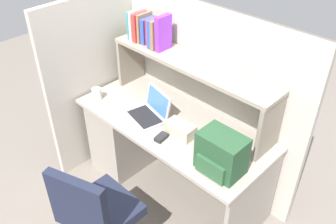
{
  "coord_description": "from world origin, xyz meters",
  "views": [
    {
      "loc": [
        1.56,
        -1.65,
        2.46
      ],
      "look_at": [
        0.0,
        -0.05,
        0.85
      ],
      "focal_mm": 39.31,
      "sensor_mm": 36.0,
      "label": 1
    }
  ],
  "objects_px": {
    "tissue_box": "(180,130)",
    "office_chair": "(98,222)",
    "computer_mouse": "(161,137)",
    "paper_cup": "(97,94)",
    "backpack": "(221,154)",
    "laptop": "(150,111)"
  },
  "relations": [
    {
      "from": "backpack",
      "to": "paper_cup",
      "type": "distance_m",
      "value": 1.26
    },
    {
      "from": "laptop",
      "to": "backpack",
      "type": "height_order",
      "value": "backpack"
    },
    {
      "from": "backpack",
      "to": "tissue_box",
      "type": "bearing_deg",
      "value": 168.81
    },
    {
      "from": "laptop",
      "to": "computer_mouse",
      "type": "xyz_separation_m",
      "value": [
        0.26,
        -0.13,
        -0.03
      ]
    },
    {
      "from": "laptop",
      "to": "tissue_box",
      "type": "bearing_deg",
      "value": -0.46
    },
    {
      "from": "laptop",
      "to": "computer_mouse",
      "type": "bearing_deg",
      "value": -27.64
    },
    {
      "from": "computer_mouse",
      "to": "paper_cup",
      "type": "bearing_deg",
      "value": 172.29
    },
    {
      "from": "backpack",
      "to": "paper_cup",
      "type": "relative_size",
      "value": 2.89
    },
    {
      "from": "tissue_box",
      "to": "office_chair",
      "type": "height_order",
      "value": "office_chair"
    },
    {
      "from": "paper_cup",
      "to": "tissue_box",
      "type": "xyz_separation_m",
      "value": [
        0.83,
        0.14,
        -0.0
      ]
    },
    {
      "from": "laptop",
      "to": "paper_cup",
      "type": "relative_size",
      "value": 3.44
    },
    {
      "from": "tissue_box",
      "to": "backpack",
      "type": "bearing_deg",
      "value": -13.13
    },
    {
      "from": "computer_mouse",
      "to": "paper_cup",
      "type": "xyz_separation_m",
      "value": [
        -0.76,
        -0.01,
        0.04
      ]
    },
    {
      "from": "tissue_box",
      "to": "office_chair",
      "type": "bearing_deg",
      "value": -95.12
    },
    {
      "from": "backpack",
      "to": "office_chair",
      "type": "xyz_separation_m",
      "value": [
        -0.47,
        -0.68,
        -0.47
      ]
    },
    {
      "from": "backpack",
      "to": "computer_mouse",
      "type": "height_order",
      "value": "backpack"
    },
    {
      "from": "laptop",
      "to": "tissue_box",
      "type": "height_order",
      "value": "laptop"
    },
    {
      "from": "backpack",
      "to": "computer_mouse",
      "type": "xyz_separation_m",
      "value": [
        -0.5,
        -0.05,
        -0.12
      ]
    },
    {
      "from": "backpack",
      "to": "office_chair",
      "type": "relative_size",
      "value": 0.32
    },
    {
      "from": "laptop",
      "to": "computer_mouse",
      "type": "relative_size",
      "value": 3.44
    },
    {
      "from": "computer_mouse",
      "to": "office_chair",
      "type": "bearing_deg",
      "value": -95.98
    },
    {
      "from": "computer_mouse",
      "to": "office_chair",
      "type": "height_order",
      "value": "office_chair"
    }
  ]
}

